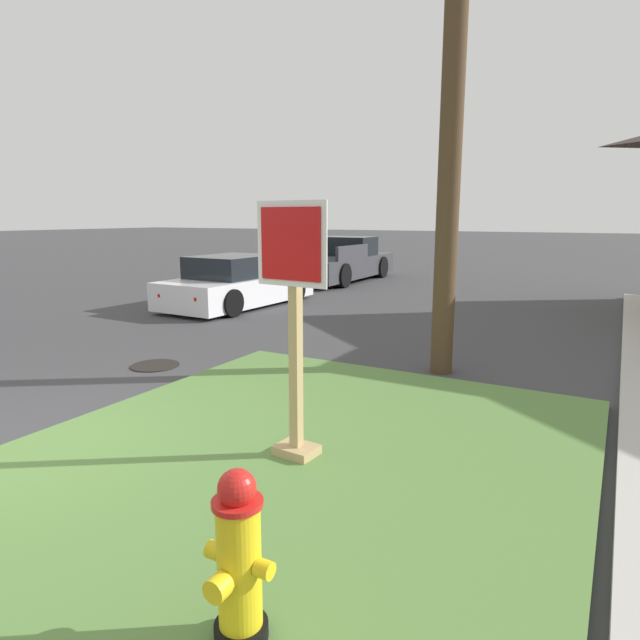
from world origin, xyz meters
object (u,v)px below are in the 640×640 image
Objects in this scene: manhole_cover at (155,366)px; stop_sign at (295,338)px; fire_hydrant at (239,561)px; pickup_truck_charcoal at (339,263)px; parked_sedan_white at (237,284)px; utility_pole at (457,4)px.

stop_sign is at bearing -26.04° from manhole_cover.
fire_hydrant is 0.17× the size of pickup_truck_charcoal.
fire_hydrant is 10.93m from parked_sedan_white.
parked_sedan_white is (-2.32, 4.97, 0.53)m from manhole_cover.
stop_sign is 8.89m from parked_sedan_white.
utility_pole is (6.41, -9.29, 4.18)m from pickup_truck_charcoal.
stop_sign is 0.41× the size of pickup_truck_charcoal.
fire_hydrant is 0.41× the size of stop_sign.
pickup_truck_charcoal reaches higher than manhole_cover.
manhole_cover is 5.51m from parked_sedan_white.
stop_sign is at bearing -48.94° from parked_sedan_white.
manhole_cover is (-3.50, 1.71, -1.14)m from stop_sign.
fire_hydrant is 0.22× the size of parked_sedan_white.
parked_sedan_white is 8.11m from utility_pole.
manhole_cover is 0.17× the size of parked_sedan_white.
pickup_truck_charcoal reaches higher than fire_hydrant.
fire_hydrant is 0.10× the size of utility_pole.
pickup_truck_charcoal is at bearing 103.37° from manhole_cover.
stop_sign is 3.17× the size of manhole_cover.
stop_sign is (-0.88, 1.95, 0.64)m from fire_hydrant.
parked_sedan_white is 0.78× the size of pickup_truck_charcoal.
parked_sedan_white reaches higher than fire_hydrant.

